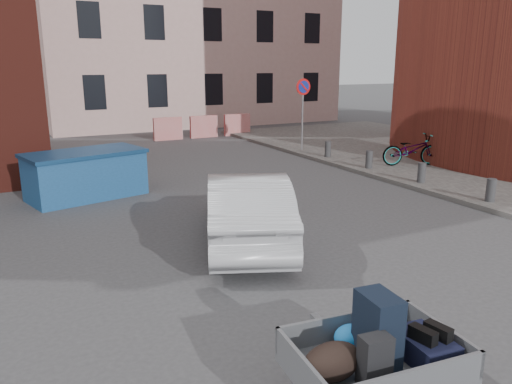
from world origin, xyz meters
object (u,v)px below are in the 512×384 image
trailer (374,355)px  bicycle (411,150)px  silver_car (247,208)px  dumpster (86,174)px

trailer → bicycle: 12.25m
silver_car → bicycle: bearing=-132.0°
dumpster → bicycle: bearing=-20.4°
trailer → dumpster: 9.73m
trailer → dumpster: (-1.08, 9.67, -0.01)m
trailer → bicycle: trailer is taller
trailer → bicycle: bearing=50.2°
dumpster → bicycle: (9.88, -1.15, 0.02)m
dumpster → bicycle: dumpster is taller
dumpster → silver_car: 5.29m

